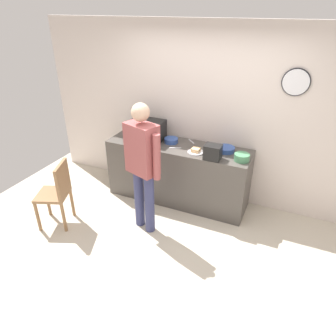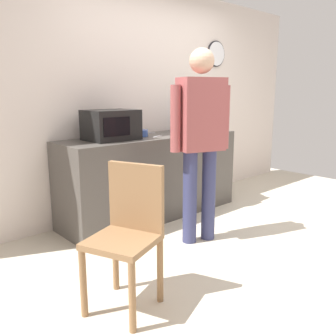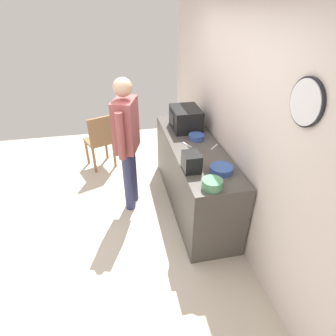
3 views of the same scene
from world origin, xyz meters
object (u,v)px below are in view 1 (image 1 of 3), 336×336
Objects in this scene: mixing_bowl at (242,157)px; toaster at (213,152)px; fork_utensil at (191,141)px; spoon_utensil at (175,148)px; person_standing at (143,161)px; sandwich_plate at (196,151)px; microwave at (147,130)px; wooden_chair at (57,191)px; salad_bowl at (226,149)px; cereal_bowl at (171,140)px.

mixing_bowl is 0.39m from toaster.
fork_utensil is 1.00× the size of spoon_utensil.
toaster is at bearing 41.42° from person_standing.
person_standing is at bearing -121.47° from sandwich_plate.
microwave is 0.69m from fork_utensil.
microwave reaches higher than fork_utensil.
mixing_bowl is at bearing 34.32° from person_standing.
microwave reaches higher than wooden_chair.
microwave is at bearing 168.01° from spoon_utensil.
spoon_utensil is at bearing 169.04° from toaster.
wooden_chair is at bearing -137.23° from spoon_utensil.
salad_bowl is 0.26× the size of wooden_chair.
salad_bowl is at bearing 48.91° from person_standing.
spoon_utensil is (-0.59, 0.11, -0.10)m from toaster.
salad_bowl is at bearing 3.89° from microwave.
wooden_chair is at bearing -119.82° from microwave.
cereal_bowl is (0.38, 0.05, -0.11)m from microwave.
person_standing is at bearing 19.83° from wooden_chair.
salad_bowl is 1.25m from person_standing.
person_standing reaches higher than spoon_utensil.
wooden_chair is (-1.11, -0.40, -0.51)m from person_standing.
fork_utensil is at bearing 46.95° from wooden_chair.
spoon_utensil is 1.73m from wooden_chair.
person_standing is 1.88× the size of wooden_chair.
wooden_chair is at bearing -150.54° from toaster.
person_standing is (-0.44, -0.73, 0.09)m from sandwich_plate.
cereal_bowl is 1.10m from mixing_bowl.
cereal_bowl is at bearing 159.28° from toaster.
spoon_utensil is 0.18× the size of wooden_chair.
salad_bowl is at bearing 2.26° from cereal_bowl.
cereal_bowl is 0.78m from toaster.
spoon_utensil is at bearing -164.41° from salad_bowl.
mixing_bowl is 0.92× the size of toaster.
cereal_bowl is at bearing 171.39° from mixing_bowl.
spoon_utensil is at bearing 80.26° from person_standing.
microwave is 0.94m from person_standing.
person_standing reaches higher than microwave.
spoon_utensil is at bearing 42.77° from wooden_chair.
mixing_bowl is 0.22× the size of wooden_chair.
mixing_bowl is 2.51m from wooden_chair.
toaster is at bearing -10.96° from spoon_utensil.
toaster is (0.72, -0.27, 0.06)m from cereal_bowl.
microwave is 2.45× the size of cereal_bowl.
toaster is 0.12× the size of person_standing.
microwave is 0.55m from spoon_utensil.
salad_bowl is at bearing 71.61° from toaster.
microwave reaches higher than spoon_utensil.
fork_utensil is 0.10× the size of person_standing.
cereal_bowl is 0.12× the size of person_standing.
microwave is 1.22m from salad_bowl.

